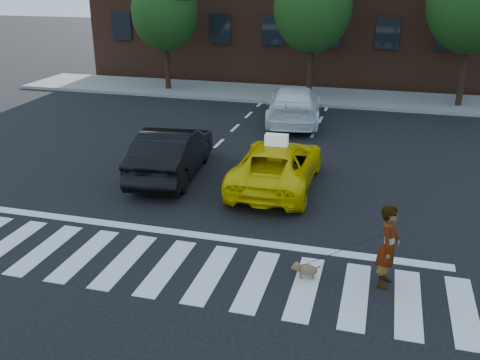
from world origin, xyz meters
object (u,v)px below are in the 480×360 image
object	(u,v)px
dog	(305,269)
tree_left	(165,4)
white_suv	(294,105)
woman	(388,246)
taxi	(277,165)
black_sedan	(172,152)

from	to	relation	value
dog	tree_left	bearing A→B (deg)	110.88
white_suv	woman	bearing A→B (deg)	101.20
taxi	black_sedan	distance (m)	3.33
dog	white_suv	bearing A→B (deg)	91.21
taxi	dog	bearing A→B (deg)	107.77
taxi	woman	bearing A→B (deg)	123.98
tree_left	dog	world-z (taller)	tree_left
tree_left	dog	distance (m)	19.81
black_sedan	woman	size ratio (longest dim) A/B	2.65
woman	white_suv	bearing A→B (deg)	30.46
black_sedan	woman	distance (m)	8.06
taxi	dog	distance (m)	5.17
taxi	tree_left	bearing A→B (deg)	-55.19
taxi	black_sedan	bearing A→B (deg)	-0.77
taxi	white_suv	xyz separation A→B (m)	(-0.78, 7.26, 0.10)
taxi	white_suv	world-z (taller)	white_suv
tree_left	taxi	size ratio (longest dim) A/B	1.36
woman	dog	bearing A→B (deg)	108.96
tree_left	black_sedan	distance (m)	13.25
black_sedan	woman	xyz separation A→B (m)	(6.54, -4.71, 0.11)
white_suv	dog	xyz separation A→B (m)	(2.38, -12.15, -0.56)
taxi	black_sedan	size ratio (longest dim) A/B	1.03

